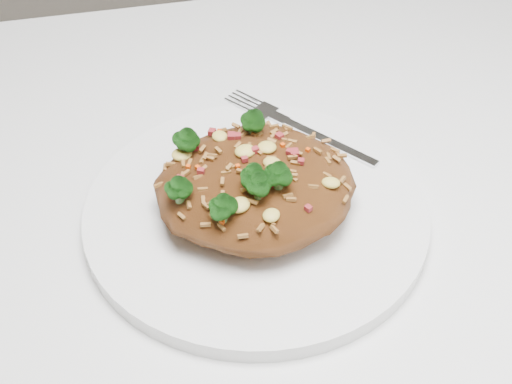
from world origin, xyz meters
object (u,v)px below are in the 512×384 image
at_px(dining_table, 366,297).
at_px(fork, 307,131).
at_px(plate, 256,212).
at_px(fried_rice, 255,178).

bearing_deg(dining_table, fork, 104.19).
distance_m(dining_table, fork, 0.16).
bearing_deg(fork, plate, -77.02).
relative_size(dining_table, fried_rice, 7.73).
bearing_deg(fork, dining_table, -24.15).
xyz_separation_m(fried_rice, fork, (0.07, 0.08, -0.03)).
distance_m(fried_rice, fork, 0.11).
height_order(plate, fried_rice, fried_rice).
bearing_deg(fried_rice, dining_table, -17.56).
xyz_separation_m(dining_table, fried_rice, (-0.09, 0.03, 0.13)).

